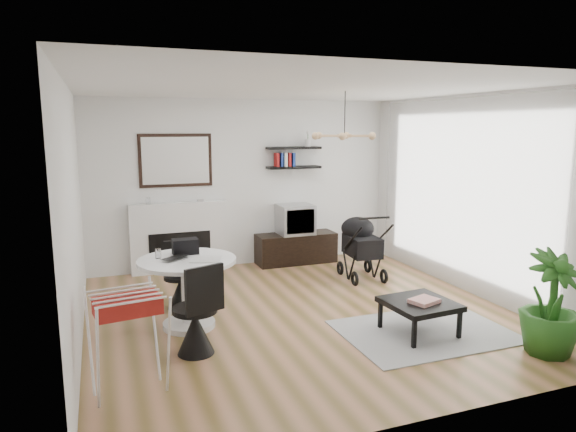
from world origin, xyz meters
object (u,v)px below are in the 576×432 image
object	(u,v)px
tv_console	(296,248)
coffee_table	(420,305)
stroller	(361,249)
potted_plant	(551,303)
crt_tv	(295,219)
dining_table	(188,282)
drying_rack	(128,341)
fireplace	(179,229)

from	to	relation	value
tv_console	coffee_table	xyz separation A→B (m)	(0.18, -3.29, 0.08)
stroller	potted_plant	distance (m)	3.08
crt_tv	potted_plant	size ratio (longest dim) A/B	0.53
stroller	coffee_table	distance (m)	2.20
potted_plant	stroller	bearing A→B (deg)	99.38
dining_table	drying_rack	xyz separation A→B (m)	(-0.72, -1.32, -0.05)
crt_tv	drying_rack	xyz separation A→B (m)	(-2.88, -3.52, -0.27)
dining_table	stroller	world-z (taller)	stroller
dining_table	crt_tv	bearing A→B (deg)	45.62
crt_tv	dining_table	world-z (taller)	crt_tv
tv_console	coffee_table	distance (m)	3.29
tv_console	potted_plant	world-z (taller)	potted_plant
drying_rack	dining_table	bearing A→B (deg)	52.54
potted_plant	drying_rack	bearing A→B (deg)	170.84
fireplace	tv_console	xyz separation A→B (m)	(1.91, -0.17, -0.43)
crt_tv	dining_table	xyz separation A→B (m)	(-2.16, -2.20, -0.22)
crt_tv	coffee_table	size ratio (longest dim) A/B	0.75
tv_console	stroller	world-z (taller)	stroller
coffee_table	crt_tv	bearing A→B (deg)	93.38
tv_console	crt_tv	bearing A→B (deg)	-168.06
dining_table	coffee_table	xyz separation A→B (m)	(2.35, -1.08, -0.20)
fireplace	drying_rack	size ratio (longest dim) A/B	2.39
crt_tv	coffee_table	world-z (taller)	crt_tv
coffee_table	potted_plant	size ratio (longest dim) A/B	0.71
tv_console	stroller	bearing A→B (deg)	-61.94
fireplace	potted_plant	xyz separation A→B (m)	(3.02, -4.34, -0.16)
fireplace	tv_console	bearing A→B (deg)	-4.99
drying_rack	tv_console	bearing A→B (deg)	41.88
tv_console	potted_plant	xyz separation A→B (m)	(1.11, -4.17, 0.28)
tv_console	coffee_table	world-z (taller)	tv_console
tv_console	potted_plant	distance (m)	4.32
tv_console	crt_tv	distance (m)	0.50
stroller	coffee_table	size ratio (longest dim) A/B	1.36
dining_table	stroller	size ratio (longest dim) A/B	1.07
dining_table	potted_plant	xyz separation A→B (m)	(3.28, -1.96, -0.00)
fireplace	crt_tv	bearing A→B (deg)	-5.12
crt_tv	potted_plant	distance (m)	4.32
tv_console	dining_table	xyz separation A→B (m)	(-2.17, -2.21, 0.28)
crt_tv	coffee_table	bearing A→B (deg)	-86.62
drying_rack	stroller	size ratio (longest dim) A/B	0.88
fireplace	coffee_table	size ratio (longest dim) A/B	2.87
coffee_table	potted_plant	bearing A→B (deg)	-43.57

